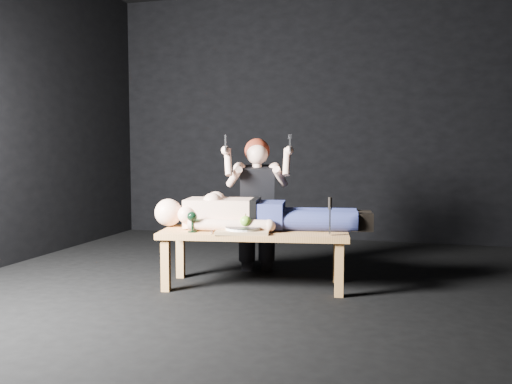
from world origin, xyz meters
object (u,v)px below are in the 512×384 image
serving_tray (243,231)px  goblet (192,222)px  kneeling_woman (257,203)px  table (254,258)px  carving_knife (330,216)px  lying_man (262,210)px

serving_tray → goblet: bearing=-168.2°
kneeling_woman → goblet: kneeling_woman is taller
table → serving_tray: 0.28m
carving_knife → serving_tray: bearing=176.0°
goblet → table: bearing=26.6°
table → carving_knife: (0.61, -0.08, 0.37)m
lying_man → kneeling_woman: kneeling_woman is taller
kneeling_woman → serving_tray: bearing=-100.3°
kneeling_woman → carving_knife: size_ratio=4.28×
goblet → carving_knife: size_ratio=0.57×
lying_man → kneeling_woman: bearing=102.4°
serving_tray → goblet: goblet is taller
carving_knife → lying_man: bearing=151.4°
table → serving_tray: size_ratio=3.64×
lying_man → goblet: (-0.47, -0.34, -0.06)m
lying_man → serving_tray: lying_man is taller
table → goblet: goblet is taller
table → goblet: (-0.44, -0.22, 0.31)m
kneeling_woman → serving_tray: (0.08, -0.67, -0.15)m
kneeling_woman → goblet: (-0.31, -0.75, -0.08)m
goblet → serving_tray: bearing=11.8°
lying_man → goblet: 0.58m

